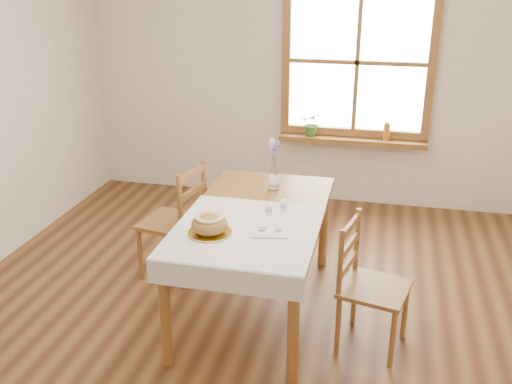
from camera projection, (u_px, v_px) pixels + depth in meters
ground at (246, 331)px, 3.88m from camera, size 5.00×5.00×0.00m
room_walls at (244, 79)px, 3.25m from camera, size 4.60×5.10×2.65m
window at (357, 62)px, 5.47m from camera, size 1.46×0.08×1.46m
window_sill at (352, 140)px, 5.69m from camera, size 1.46×0.20×0.05m
dining_table at (256, 224)px, 3.90m from camera, size 0.90×1.60×0.75m
table_linen at (245, 231)px, 3.59m from camera, size 0.91×0.99×0.01m
chair_left at (172, 220)px, 4.44m from camera, size 0.53×0.51×0.93m
chair_right at (375, 287)px, 3.58m from camera, size 0.50×0.49×0.86m
bread_plate at (210, 233)px, 3.54m from camera, size 0.34×0.34×0.01m
bread_loaf at (209, 222)px, 3.51m from camera, size 0.23×0.23×0.13m
egg_napkin at (270, 231)px, 3.56m from camera, size 0.27×0.24×0.01m
eggs at (270, 227)px, 3.56m from camera, size 0.21×0.19×0.04m
salt_shaker at (269, 209)px, 3.80m from camera, size 0.05×0.05×0.09m
pepper_shaker at (283, 205)px, 3.85m from camera, size 0.06×0.06×0.09m
flower_vase at (274, 183)px, 4.26m from camera, size 0.11×0.11×0.10m
lavender_bouquet at (274, 159)px, 4.19m from camera, size 0.15×0.15×0.29m
potted_plant at (312, 126)px, 5.73m from camera, size 0.26×0.28×0.19m
amber_bottle at (387, 131)px, 5.58m from camera, size 0.07×0.07×0.18m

